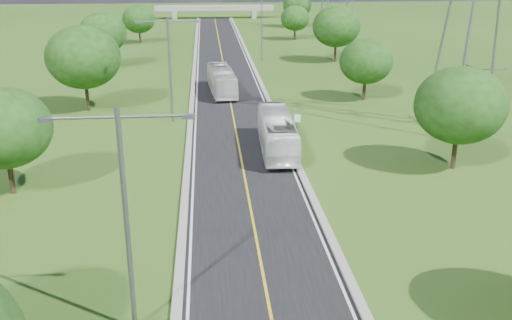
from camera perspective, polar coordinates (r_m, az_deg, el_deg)
The scene contains 20 objects.
ground at distance 71.06m, azimuth -2.87°, elevation 7.32°, with size 260.00×260.00×0.00m, color #294D15.
road at distance 76.92m, azimuth -3.05°, elevation 8.31°, with size 8.00×150.00×0.06m, color black.
curb_left at distance 76.88m, azimuth -6.25°, elevation 8.27°, with size 0.50×150.00×0.22m, color gray.
curb_right at distance 77.17m, azimuth 0.14°, elevation 8.43°, with size 0.50×150.00×0.22m, color gray.
speed_limit_sign at distance 49.90m, azimuth 4.14°, elevation 3.74°, with size 0.55×0.09×2.40m.
overpass at distance 149.91m, azimuth -4.18°, elevation 14.85°, with size 30.00×3.00×3.20m.
streetlight_near_left at distance 23.58m, azimuth -12.96°, elevation -4.37°, with size 5.90×0.25×10.00m.
streetlight_mid_left at distance 55.25m, azimuth -8.64°, elevation 9.78°, with size 5.90×0.25×10.00m.
streetlight_far_right at distance 88.25m, azimuth 0.58°, elevation 13.71°, with size 5.90×0.25×10.00m.
tree_lb at distance 41.10m, azimuth -23.92°, elevation 2.93°, with size 6.30×6.30×7.33m.
tree_lc at distance 61.40m, azimuth -16.90°, elevation 9.81°, with size 7.56×7.56×8.79m.
tree_ld at distance 85.20m, azimuth -15.09°, elevation 12.16°, with size 6.72×6.72×7.82m.
tree_le at distance 108.55m, azimuth -11.65°, elevation 13.63°, with size 5.88×5.88×6.84m.
tree_rb at distance 44.74m, azimuth 19.75°, elevation 5.17°, with size 6.72×6.72×7.82m.
tree_rc at distance 64.75m, azimuth 10.95°, elevation 9.66°, with size 5.88×5.88×6.84m.
tree_rd at distance 88.13m, azimuth 8.04°, elevation 13.07°, with size 7.14×7.14×8.30m.
tree_re at distance 111.24m, azimuth 3.93°, elevation 13.95°, with size 5.46×5.46×6.35m.
tree_rf at distance 131.39m, azimuth 4.13°, elevation 15.13°, with size 6.30×6.30×7.33m.
bus_outbound at distance 46.99m, azimuth 2.11°, elevation 2.75°, with size 2.58×11.03×3.07m, color white.
bus_inbound at distance 67.35m, azimuth -3.45°, elevation 7.97°, with size 2.52×10.77×3.00m, color silver.
Camera 1 is at (-2.59, -9.32, 15.43)m, focal length 40.00 mm.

